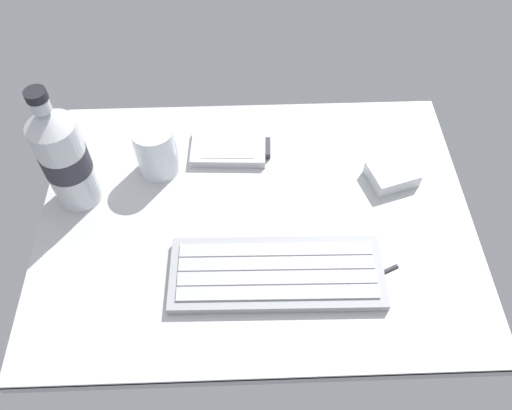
% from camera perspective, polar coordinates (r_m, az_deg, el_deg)
% --- Properties ---
extents(ground_plane, '(0.64, 0.48, 0.03)m').
position_cam_1_polar(ground_plane, '(0.77, 0.01, -1.89)').
color(ground_plane, '#B7BABC').
extents(keyboard, '(0.29, 0.12, 0.02)m').
position_cam_1_polar(keyboard, '(0.70, 2.32, -7.58)').
color(keyboard, '#93969B').
rests_on(keyboard, ground_plane).
extents(handheld_device, '(0.13, 0.08, 0.02)m').
position_cam_1_polar(handheld_device, '(0.84, -2.97, 6.40)').
color(handheld_device, '#B7BABF').
rests_on(handheld_device, ground_plane).
extents(juice_cup, '(0.06, 0.06, 0.09)m').
position_cam_1_polar(juice_cup, '(0.81, -11.00, 5.87)').
color(juice_cup, silver).
rests_on(juice_cup, ground_plane).
extents(water_bottle, '(0.07, 0.07, 0.21)m').
position_cam_1_polar(water_bottle, '(0.76, -20.59, 5.08)').
color(water_bottle, silver).
rests_on(water_bottle, ground_plane).
extents(charger_block, '(0.08, 0.07, 0.02)m').
position_cam_1_polar(charger_block, '(0.82, 14.90, 3.33)').
color(charger_block, silver).
rests_on(charger_block, ground_plane).
extents(stylus_pen, '(0.09, 0.05, 0.01)m').
position_cam_1_polar(stylus_pen, '(0.72, 12.44, -7.99)').
color(stylus_pen, '#26262B').
rests_on(stylus_pen, ground_plane).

